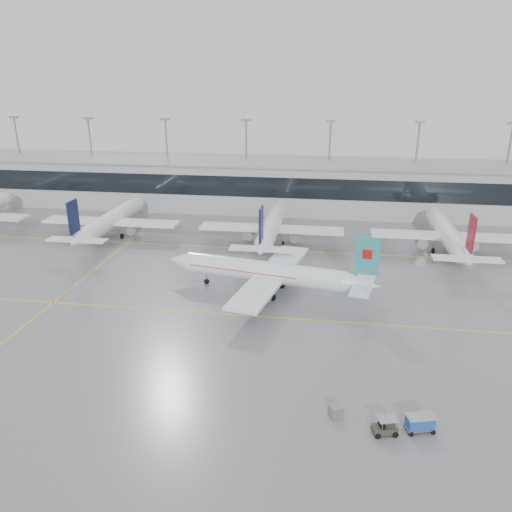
# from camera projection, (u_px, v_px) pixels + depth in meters

# --- Properties ---
(ground) EXTENTS (320.00, 320.00, 0.00)m
(ground) POSITION_uv_depth(u_px,v_px,m) (244.00, 315.00, 73.04)
(ground) COLOR gray
(ground) RESTS_ON ground
(taxi_line_main) EXTENTS (120.00, 0.25, 0.01)m
(taxi_line_main) POSITION_uv_depth(u_px,v_px,m) (244.00, 315.00, 73.04)
(taxi_line_main) COLOR yellow
(taxi_line_main) RESTS_ON ground
(taxi_line_north) EXTENTS (120.00, 0.25, 0.01)m
(taxi_line_north) POSITION_uv_depth(u_px,v_px,m) (269.00, 249.00, 100.96)
(taxi_line_north) COLOR yellow
(taxi_line_north) RESTS_ON ground
(taxi_line_cross) EXTENTS (0.25, 60.00, 0.01)m
(taxi_line_cross) POSITION_uv_depth(u_px,v_px,m) (96.00, 268.00, 91.17)
(taxi_line_cross) COLOR yellow
(taxi_line_cross) RESTS_ON ground
(terminal) EXTENTS (180.00, 15.00, 12.00)m
(terminal) POSITION_uv_depth(u_px,v_px,m) (285.00, 188.00, 128.70)
(terminal) COLOR #A9A9AD
(terminal) RESTS_ON ground
(terminal_glass) EXTENTS (180.00, 0.20, 5.00)m
(terminal_glass) POSITION_uv_depth(u_px,v_px,m) (282.00, 188.00, 121.17)
(terminal_glass) COLOR black
(terminal_glass) RESTS_ON ground
(terminal_roof) EXTENTS (182.00, 16.00, 0.40)m
(terminal_roof) POSITION_uv_depth(u_px,v_px,m) (285.00, 164.00, 126.60)
(terminal_roof) COLOR gray
(terminal_roof) RESTS_ON ground
(light_masts) EXTENTS (156.40, 1.00, 22.60)m
(light_masts) POSITION_uv_depth(u_px,v_px,m) (287.00, 155.00, 131.80)
(light_masts) COLOR gray
(light_masts) RESTS_ON ground
(air_canada_jet) EXTENTS (35.60, 28.62, 11.14)m
(air_canada_jet) POSITION_uv_depth(u_px,v_px,m) (270.00, 273.00, 79.38)
(air_canada_jet) COLOR white
(air_canada_jet) RESTS_ON ground
(parked_jet_b) EXTENTS (29.64, 36.96, 11.72)m
(parked_jet_b) POSITION_uv_depth(u_px,v_px,m) (111.00, 220.00, 108.01)
(parked_jet_b) COLOR white
(parked_jet_b) RESTS_ON ground
(parked_jet_c) EXTENTS (29.64, 36.96, 11.72)m
(parked_jet_c) POSITION_uv_depth(u_px,v_px,m) (271.00, 227.00, 103.14)
(parked_jet_c) COLOR white
(parked_jet_c) RESTS_ON ground
(parked_jet_d) EXTENTS (29.64, 36.96, 11.72)m
(parked_jet_d) POSITION_uv_depth(u_px,v_px,m) (448.00, 234.00, 98.27)
(parked_jet_d) COLOR white
(parked_jet_d) RESTS_ON ground
(baggage_tug) EXTENTS (3.60, 2.04, 1.71)m
(baggage_tug) POSITION_uv_depth(u_px,v_px,m) (385.00, 428.00, 48.66)
(baggage_tug) COLOR #31372B
(baggage_tug) RESTS_ON ground
(baggage_cart) EXTENTS (3.11, 2.24, 1.73)m
(baggage_cart) POSITION_uv_depth(u_px,v_px,m) (420.00, 422.00, 48.93)
(baggage_cart) COLOR gray
(baggage_cart) RESTS_ON ground
(gse_unit) EXTENTS (1.67, 1.62, 1.27)m
(gse_unit) POSITION_uv_depth(u_px,v_px,m) (336.00, 411.00, 51.09)
(gse_unit) COLOR slate
(gse_unit) RESTS_ON ground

